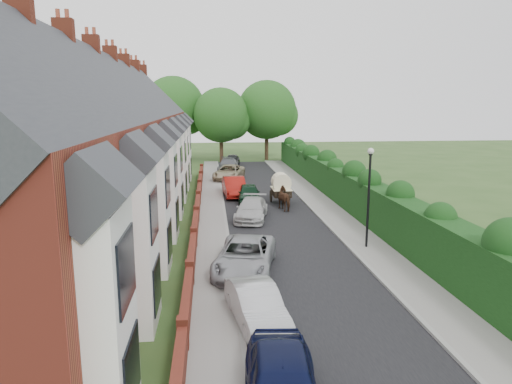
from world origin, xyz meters
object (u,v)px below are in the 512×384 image
Objects in this scene: car_silver_a at (256,305)px; car_black at (232,160)px; car_grey at (228,165)px; horse_cart at (281,186)px; car_white at (252,209)px; horse at (286,199)px; lamppost at (369,185)px; car_beige at (229,172)px; car_red at (234,187)px; car_silver_b at (245,256)px; car_green at (249,193)px.

car_black is (1.18, 39.90, 0.02)m from car_silver_a.
car_grey is 16.75m from horse_cart.
car_white is 2.37× the size of horse.
car_black is at bearing 87.81° from car_grey.
horse is at bearing 106.57° from lamppost.
car_grey reaches higher than car_beige.
lamppost is 8.85m from car_white.
car_red is (-0.69, 7.62, 0.11)m from car_white.
car_silver_a is at bearing -77.92° from car_silver_b.
lamppost is 0.99× the size of car_silver_b.
horse is (3.37, -13.28, 0.09)m from car_beige.
car_green is 1.25× the size of horse_cart.
car_white is 1.13× the size of car_black.
horse is at bearing -61.11° from car_red.
car_white is 5.26m from car_green.
car_silver_b is at bearing -83.79° from car_black.
car_grey is at bearing 103.26° from car_white.
car_black is at bearing 96.80° from horse_cart.
car_red is at bearing -84.10° from car_grey.
car_silver_a is 0.86× the size of car_red.
car_green is 3.70m from horse.
car_silver_b is 1.00× the size of car_beige.
car_green is at bearing -69.53° from car_beige.
car_black is at bearing -100.26° from horse.
horse is (2.55, -23.44, 0.13)m from car_black.
horse is (3.26, -18.50, 0.09)m from car_grey.
car_green is 20.57m from car_black.
lamppost is 23.22m from car_beige.
horse reaches higher than car_green.
car_red is 8.05m from car_beige.
car_silver_b is (-6.40, -2.60, -2.57)m from lamppost.
car_green is 0.79× the size of car_grey.
car_green is at bearing 96.55° from car_silver_b.
car_beige is (-1.04, 10.41, 0.05)m from car_green.
car_grey reaches higher than car_white.
car_beige is at bearing 105.19° from lamppost.
lamppost is 13.13m from car_green.
horse_cart is at bearing 86.82° from car_silver_b.
car_silver_a is 21.70m from car_red.
car_beige is at bearing 87.24° from car_red.
car_silver_b is 16.82m from car_red.
car_silver_b is 35.04m from car_black.
horse is 2.14m from horse_cart.
lamppost is 32.94m from car_black.
car_silver_b reaches higher than car_beige.
car_black reaches higher than car_white.
car_silver_a is 18.92m from horse_cart.
lamppost is 11.55m from horse_cart.
car_green is 2.05× the size of horse.
car_beige is (0.36, 29.74, 0.06)m from car_silver_a.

